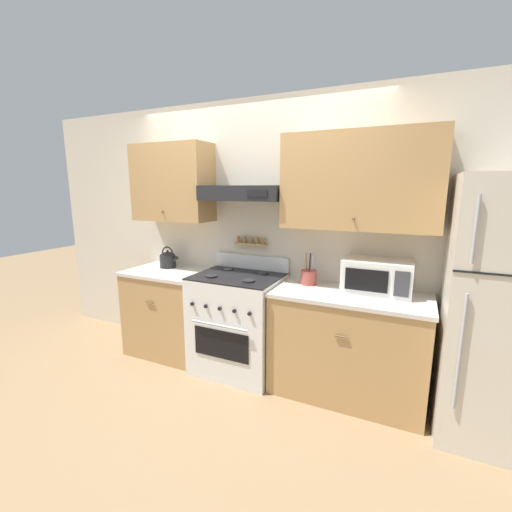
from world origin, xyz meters
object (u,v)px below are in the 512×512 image
Objects in this scene: refrigerator at (507,313)px; utensil_crock at (309,277)px; stove_range at (238,323)px; microwave at (377,276)px; tea_kettle at (168,259)px.

refrigerator is 6.49× the size of utensil_crock.
microwave reaches higher than stove_range.
microwave is 0.57m from utensil_crock.
utensil_crock is at bearing -178.21° from microwave.
refrigerator reaches higher than tea_kettle.
stove_range is 4.73× the size of tea_kettle.
microwave is (2.12, 0.02, 0.05)m from tea_kettle.
refrigerator is at bearing -3.39° from tea_kettle.
tea_kettle is at bearing -180.00° from utensil_crock.
microwave is 1.90× the size of utensil_crock.
microwave is at bearing 167.09° from refrigerator.
tea_kettle is 1.56m from utensil_crock.
tea_kettle is at bearing 171.10° from stove_range.
microwave is (-0.85, 0.19, 0.12)m from refrigerator.
microwave is at bearing 0.48° from tea_kettle.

